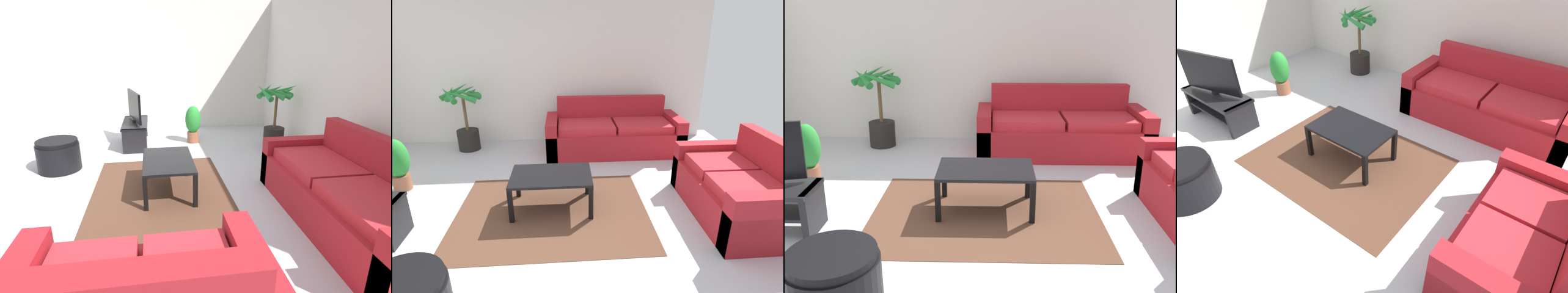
{
  "view_description": "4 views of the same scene",
  "coord_description": "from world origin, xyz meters",
  "views": [
    {
      "loc": [
        3.6,
        0.38,
        1.73
      ],
      "look_at": [
        0.34,
        0.86,
        0.63
      ],
      "focal_mm": 27.23,
      "sensor_mm": 36.0,
      "label": 1
    },
    {
      "loc": [
        0.36,
        -2.63,
        1.99
      ],
      "look_at": [
        0.63,
        0.78,
        0.67
      ],
      "focal_mm": 27.92,
      "sensor_mm": 36.0,
      "label": 2
    },
    {
      "loc": [
        0.24,
        -3.31,
        1.91
      ],
      "look_at": [
        0.13,
        0.55,
        0.65
      ],
      "focal_mm": 39.17,
      "sensor_mm": 36.0,
      "label": 3
    },
    {
      "loc": [
        2.27,
        -1.73,
        2.53
      ],
      "look_at": [
        0.62,
        0.4,
        0.45
      ],
      "focal_mm": 29.29,
      "sensor_mm": 36.0,
      "label": 4
    }
  ],
  "objects": [
    {
      "name": "coffee_table",
      "position": [
        0.19,
        0.54,
        0.38
      ],
      "size": [
        0.92,
        0.61,
        0.43
      ],
      "color": "black",
      "rests_on": "ground"
    },
    {
      "name": "area_rug",
      "position": [
        0.19,
        0.44,
        0.0
      ],
      "size": [
        2.2,
        1.7,
        0.01
      ],
      "primitive_type": "cube",
      "color": "#513323",
      "rests_on": "ground"
    },
    {
      "name": "potted_palm",
      "position": [
        -1.34,
        2.54,
        0.53
      ],
      "size": [
        0.74,
        0.77,
        1.15
      ],
      "color": "black",
      "rests_on": "ground"
    },
    {
      "name": "couch_main",
      "position": [
        1.18,
        2.28,
        0.3
      ],
      "size": [
        2.26,
        0.9,
        0.9
      ],
      "color": "maroon",
      "rests_on": "ground"
    },
    {
      "name": "wall_back",
      "position": [
        0.0,
        3.0,
        1.35
      ],
      "size": [
        6.0,
        0.06,
        2.7
      ],
      "primitive_type": "cube",
      "color": "silver",
      "rests_on": "ground"
    },
    {
      "name": "potted_plant_small",
      "position": [
        -1.81,
        1.13,
        0.38
      ],
      "size": [
        0.29,
        0.29,
        0.7
      ],
      "color": "brown",
      "rests_on": "ground"
    },
    {
      "name": "couch_loveseat",
      "position": [
        2.28,
        0.26,
        0.3
      ],
      "size": [
        0.9,
        1.51,
        0.9
      ],
      "color": "maroon",
      "rests_on": "ground"
    },
    {
      "name": "ground_plane",
      "position": [
        0.0,
        0.0,
        0.0
      ],
      "size": [
        6.6,
        6.6,
        0.0
      ],
      "primitive_type": "plane",
      "color": "#B2B2B7"
    }
  ]
}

